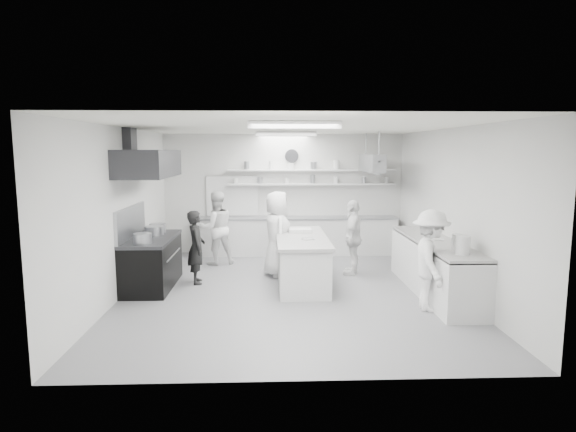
{
  "coord_description": "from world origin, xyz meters",
  "views": [
    {
      "loc": [
        -0.34,
        -8.6,
        2.59
      ],
      "look_at": [
        0.0,
        0.6,
        1.33
      ],
      "focal_mm": 29.88,
      "sensor_mm": 36.0,
      "label": 1
    }
  ],
  "objects_px": {
    "right_counter": "(435,268)",
    "cook_stove": "(196,247)",
    "stove": "(152,264)",
    "cook_back": "(216,228)",
    "prep_island": "(301,261)",
    "back_counter": "(296,236)"
  },
  "relations": [
    {
      "from": "cook_stove",
      "to": "back_counter",
      "type": "bearing_deg",
      "value": -51.02
    },
    {
      "from": "stove",
      "to": "cook_stove",
      "type": "height_order",
      "value": "cook_stove"
    },
    {
      "from": "stove",
      "to": "cook_back",
      "type": "relative_size",
      "value": 1.07
    },
    {
      "from": "cook_back",
      "to": "right_counter",
      "type": "bearing_deg",
      "value": 128.45
    },
    {
      "from": "back_counter",
      "to": "cook_back",
      "type": "bearing_deg",
      "value": -152.09
    },
    {
      "from": "stove",
      "to": "cook_back",
      "type": "distance_m",
      "value": 2.11
    },
    {
      "from": "right_counter",
      "to": "cook_stove",
      "type": "height_order",
      "value": "cook_stove"
    },
    {
      "from": "stove",
      "to": "back_counter",
      "type": "relative_size",
      "value": 0.36
    },
    {
      "from": "prep_island",
      "to": "cook_back",
      "type": "relative_size",
      "value": 1.43
    },
    {
      "from": "prep_island",
      "to": "cook_stove",
      "type": "xyz_separation_m",
      "value": [
        -2.05,
        0.07,
        0.28
      ]
    },
    {
      "from": "prep_island",
      "to": "stove",
      "type": "bearing_deg",
      "value": -177.37
    },
    {
      "from": "back_counter",
      "to": "cook_stove",
      "type": "xyz_separation_m",
      "value": [
        -2.09,
        -2.58,
        0.26
      ]
    },
    {
      "from": "right_counter",
      "to": "prep_island",
      "type": "distance_m",
      "value": 2.5
    },
    {
      "from": "prep_island",
      "to": "cook_back",
      "type": "xyz_separation_m",
      "value": [
        -1.84,
        1.66,
        0.4
      ]
    },
    {
      "from": "back_counter",
      "to": "prep_island",
      "type": "xyz_separation_m",
      "value": [
        -0.04,
        -2.65,
        -0.02
      ]
    },
    {
      "from": "right_counter",
      "to": "stove",
      "type": "bearing_deg",
      "value": 173.48
    },
    {
      "from": "back_counter",
      "to": "cook_stove",
      "type": "relative_size",
      "value": 3.48
    },
    {
      "from": "right_counter",
      "to": "cook_stove",
      "type": "relative_size",
      "value": 2.3
    },
    {
      "from": "cook_stove",
      "to": "cook_back",
      "type": "height_order",
      "value": "cook_back"
    },
    {
      "from": "back_counter",
      "to": "cook_stove",
      "type": "height_order",
      "value": "cook_stove"
    },
    {
      "from": "stove",
      "to": "back_counter",
      "type": "xyz_separation_m",
      "value": [
        2.9,
        2.8,
        0.01
      ]
    },
    {
      "from": "prep_island",
      "to": "cook_back",
      "type": "height_order",
      "value": "cook_back"
    }
  ]
}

